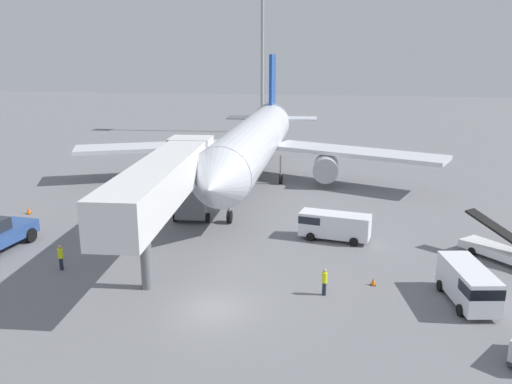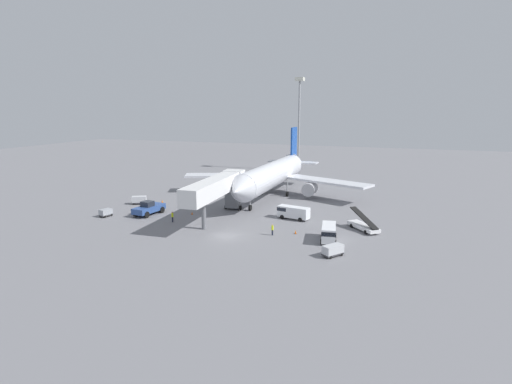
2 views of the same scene
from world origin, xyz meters
name	(u,v)px [view 1 (image 1 of 2)]	position (x,y,z in m)	size (l,w,h in m)	color
ground_plane	(213,309)	(0.00, 0.00, 0.00)	(300.00, 300.00, 0.00)	slate
airplane_at_gate	(254,142)	(-2.17, 29.16, 4.67)	(41.35, 41.24, 13.79)	silver
jet_bridge	(168,180)	(-5.03, 8.15, 5.45)	(4.50, 21.07, 7.23)	silver
belt_loader_truck	(504,251)	(18.51, 10.09, 0.75)	(5.47, 5.87, 3.02)	white
service_van_near_left	(333,225)	(6.58, 12.68, 1.22)	(5.65, 2.85, 2.13)	white
service_van_far_left	(469,284)	(14.50, 2.90, 1.28)	(2.77, 5.38, 2.25)	white
ground_crew_worker_foreground	(324,281)	(6.23, 2.82, 0.90)	(0.42, 0.42, 1.69)	#1E2333
ground_crew_worker_midground	(61,257)	(-11.37, 3.96, 0.94)	(0.44, 0.44, 1.77)	#1E2333
safety_cone_alpha	(29,210)	(-20.64, 15.28, 0.32)	(0.43, 0.43, 0.66)	black
safety_cone_bravo	(105,239)	(-10.74, 9.35, 0.25)	(0.33, 0.33, 0.51)	black
safety_cone_charlie	(373,281)	(9.25, 4.67, 0.26)	(0.34, 0.34, 0.52)	black
apron_light_mast	(262,24)	(-6.66, 67.12, 18.56)	(2.40, 2.40, 26.96)	#93969B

